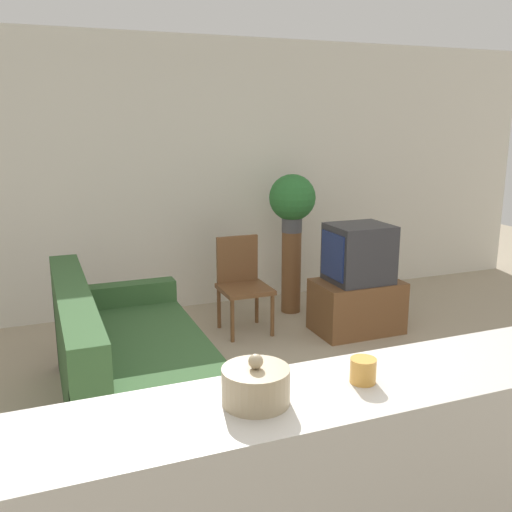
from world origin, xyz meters
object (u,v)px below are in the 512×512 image
(decorative_bowl, at_px, (256,385))
(wooden_chair, at_px, (242,280))
(couch, at_px, (130,370))
(television, at_px, (358,253))
(potted_plant, at_px, (292,199))

(decorative_bowl, bearing_deg, wooden_chair, 70.56)
(couch, distance_m, decorative_bowl, 2.16)
(couch, distance_m, television, 2.35)
(couch, height_order, decorative_bowl, decorative_bowl)
(couch, xyz_separation_m, wooden_chair, (1.22, 1.20, 0.16))
(television, bearing_deg, potted_plant, 113.86)
(television, height_order, decorative_bowl, decorative_bowl)
(wooden_chair, bearing_deg, television, -24.29)
(couch, bearing_deg, potted_plant, 38.86)
(potted_plant, distance_m, decorative_bowl, 3.92)
(couch, xyz_separation_m, potted_plant, (1.86, 1.50, 0.84))
(wooden_chair, bearing_deg, decorative_bowl, -109.44)
(couch, distance_m, wooden_chair, 1.73)
(couch, relative_size, decorative_bowl, 9.12)
(television, xyz_separation_m, decorative_bowl, (-2.09, -2.78, 0.37))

